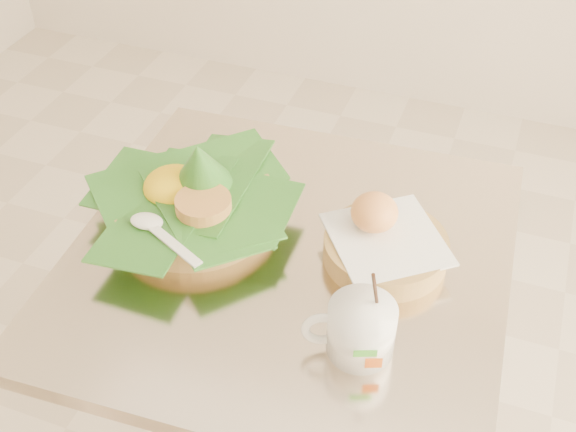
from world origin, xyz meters
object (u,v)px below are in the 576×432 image
(cafe_table, at_px, (289,340))
(bread_basket, at_px, (384,242))
(rice_basket, at_px, (193,196))
(coffee_mug, at_px, (359,328))

(cafe_table, distance_m, bread_basket, 0.29)
(cafe_table, distance_m, rice_basket, 0.33)
(bread_basket, height_order, coffee_mug, coffee_mug)
(cafe_table, xyz_separation_m, bread_basket, (0.14, 0.05, 0.25))
(cafe_table, distance_m, coffee_mug, 0.34)
(cafe_table, height_order, rice_basket, rice_basket)
(rice_basket, height_order, coffee_mug, rice_basket)
(rice_basket, distance_m, bread_basket, 0.33)
(bread_basket, xyz_separation_m, coffee_mug, (0.01, -0.20, 0.01))
(rice_basket, bearing_deg, cafe_table, -9.41)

